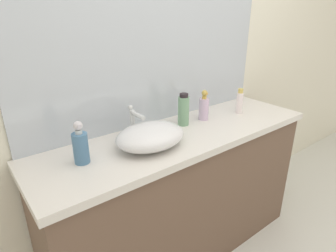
{
  "coord_description": "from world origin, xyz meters",
  "views": [
    {
      "loc": [
        -1.1,
        -0.69,
        1.54
      ],
      "look_at": [
        -0.23,
        0.42,
        0.96
      ],
      "focal_mm": 30.7,
      "sensor_mm": 36.0,
      "label": 1
    }
  ],
  "objects_px": {
    "sink_basin": "(151,136)",
    "perfume_bottle": "(184,110)",
    "soap_dispenser": "(81,146)",
    "lotion_bottle": "(240,102)",
    "spray_can": "(204,107)"
  },
  "relations": [
    {
      "from": "lotion_bottle",
      "to": "perfume_bottle",
      "type": "height_order",
      "value": "perfume_bottle"
    },
    {
      "from": "sink_basin",
      "to": "spray_can",
      "type": "distance_m",
      "value": 0.5
    },
    {
      "from": "sink_basin",
      "to": "lotion_bottle",
      "type": "xyz_separation_m",
      "value": [
        0.76,
        0.05,
        0.02
      ]
    },
    {
      "from": "sink_basin",
      "to": "soap_dispenser",
      "type": "bearing_deg",
      "value": 170.28
    },
    {
      "from": "sink_basin",
      "to": "soap_dispenser",
      "type": "height_order",
      "value": "soap_dispenser"
    },
    {
      "from": "soap_dispenser",
      "to": "lotion_bottle",
      "type": "relative_size",
      "value": 1.21
    },
    {
      "from": "sink_basin",
      "to": "perfume_bottle",
      "type": "distance_m",
      "value": 0.35
    },
    {
      "from": "perfume_bottle",
      "to": "spray_can",
      "type": "distance_m",
      "value": 0.16
    },
    {
      "from": "lotion_bottle",
      "to": "spray_can",
      "type": "relative_size",
      "value": 0.88
    },
    {
      "from": "soap_dispenser",
      "to": "spray_can",
      "type": "height_order",
      "value": "soap_dispenser"
    },
    {
      "from": "lotion_bottle",
      "to": "spray_can",
      "type": "xyz_separation_m",
      "value": [
        -0.28,
        0.06,
        0.0
      ]
    },
    {
      "from": "sink_basin",
      "to": "lotion_bottle",
      "type": "relative_size",
      "value": 2.2
    },
    {
      "from": "lotion_bottle",
      "to": "spray_can",
      "type": "distance_m",
      "value": 0.28
    },
    {
      "from": "sink_basin",
      "to": "perfume_bottle",
      "type": "height_order",
      "value": "perfume_bottle"
    },
    {
      "from": "sink_basin",
      "to": "perfume_bottle",
      "type": "relative_size",
      "value": 1.89
    }
  ]
}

